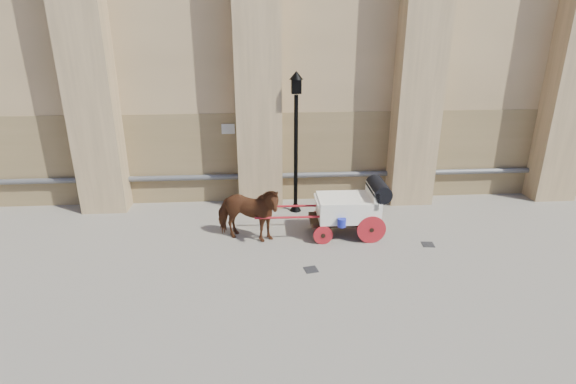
{
  "coord_description": "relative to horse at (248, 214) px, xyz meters",
  "views": [
    {
      "loc": [
        -1.07,
        -10.35,
        5.72
      ],
      "look_at": [
        -0.27,
        1.06,
        1.38
      ],
      "focal_mm": 28.0,
      "sensor_mm": 36.0,
      "label": 1
    }
  ],
  "objects": [
    {
      "name": "ground",
      "position": [
        1.39,
        -0.97,
        -0.81
      ],
      "size": [
        90.0,
        90.0,
        0.0
      ],
      "primitive_type": "plane",
      "color": "gray",
      "rests_on": "ground"
    },
    {
      "name": "horse",
      "position": [
        0.0,
        0.0,
        0.0
      ],
      "size": [
        2.1,
        1.45,
        1.62
      ],
      "primitive_type": "imported",
      "rotation": [
        0.0,
        0.0,
        1.24
      ],
      "color": "#572D1B",
      "rests_on": "ground"
    },
    {
      "name": "carriage",
      "position": [
        2.93,
        0.16,
        0.06
      ],
      "size": [
        3.72,
        1.32,
        1.62
      ],
      "rotation": [
        0.0,
        0.0,
        -0.01
      ],
      "color": "black",
      "rests_on": "ground"
    },
    {
      "name": "street_lamp",
      "position": [
        1.49,
        2.01,
        1.54
      ],
      "size": [
        0.41,
        0.41,
        4.4
      ],
      "color": "black",
      "rests_on": "ground"
    },
    {
      "name": "drain_grate_near",
      "position": [
        1.56,
        -1.73,
        -0.8
      ],
      "size": [
        0.38,
        0.38,
        0.01
      ],
      "primitive_type": "cube",
      "rotation": [
        0.0,
        0.0,
        0.2
      ],
      "color": "black",
      "rests_on": "ground"
    },
    {
      "name": "drain_grate_far",
      "position": [
        4.92,
        -0.62,
        -0.8
      ],
      "size": [
        0.35,
        0.35,
        0.01
      ],
      "primitive_type": "cube",
      "rotation": [
        0.0,
        0.0,
        -0.11
      ],
      "color": "black",
      "rests_on": "ground"
    }
  ]
}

